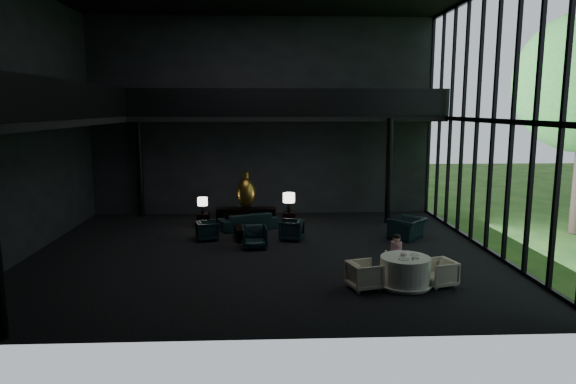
{
  "coord_description": "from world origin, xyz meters",
  "views": [
    {
      "loc": [
        0.09,
        -15.23,
        4.38
      ],
      "look_at": [
        0.79,
        0.5,
        1.8
      ],
      "focal_mm": 32.0,
      "sensor_mm": 36.0,
      "label": 1
    }
  ],
  "objects_px": {
    "bronze_urn": "(246,193)",
    "lounge_armchair_south": "(254,236)",
    "lounge_armchair_east": "(292,229)",
    "table_lamp_left": "(203,202)",
    "sofa": "(248,218)",
    "child": "(396,246)",
    "side_table_right": "(289,219)",
    "lounge_armchair_west": "(207,231)",
    "dining_chair_east": "(439,272)",
    "table_lamp_right": "(289,199)",
    "dining_chair_west": "(364,274)",
    "console": "(246,217)",
    "dining_table": "(405,274)",
    "coffee_table": "(250,233)",
    "side_table_left": "(203,220)",
    "dining_chair_north": "(399,265)",
    "window_armchair": "(407,225)"
  },
  "relations": [
    {
      "from": "bronze_urn",
      "to": "dining_chair_north",
      "type": "height_order",
      "value": "bronze_urn"
    },
    {
      "from": "console",
      "to": "dining_chair_north",
      "type": "xyz_separation_m",
      "value": [
        4.23,
        -5.92,
        -0.05
      ]
    },
    {
      "from": "dining_chair_east",
      "to": "bronze_urn",
      "type": "bearing_deg",
      "value": -159.63
    },
    {
      "from": "lounge_armchair_west",
      "to": "dining_chair_north",
      "type": "xyz_separation_m",
      "value": [
        5.45,
        -3.95,
        -0.02
      ]
    },
    {
      "from": "coffee_table",
      "to": "dining_chair_north",
      "type": "bearing_deg",
      "value": -44.53
    },
    {
      "from": "table_lamp_right",
      "to": "table_lamp_left",
      "type": "bearing_deg",
      "value": -179.21
    },
    {
      "from": "lounge_armchair_south",
      "to": "dining_chair_east",
      "type": "relative_size",
      "value": 1.18
    },
    {
      "from": "console",
      "to": "bronze_urn",
      "type": "xyz_separation_m",
      "value": [
        -0.0,
        0.08,
        0.92
      ]
    },
    {
      "from": "bronze_urn",
      "to": "console",
      "type": "bearing_deg",
      "value": -90.0
    },
    {
      "from": "dining_chair_north",
      "to": "dining_chair_east",
      "type": "distance_m",
      "value": 1.14
    },
    {
      "from": "dining_table",
      "to": "child",
      "type": "distance_m",
      "value": 1.11
    },
    {
      "from": "table_lamp_right",
      "to": "dining_chair_north",
      "type": "distance_m",
      "value": 6.5
    },
    {
      "from": "bronze_urn",
      "to": "lounge_armchair_west",
      "type": "relative_size",
      "value": 2.05
    },
    {
      "from": "table_lamp_right",
      "to": "lounge_armchair_south",
      "type": "xyz_separation_m",
      "value": [
        -1.23,
        -3.05,
        -0.64
      ]
    },
    {
      "from": "lounge_armchair_west",
      "to": "child",
      "type": "relative_size",
      "value": 1.03
    },
    {
      "from": "coffee_table",
      "to": "dining_table",
      "type": "distance_m",
      "value": 6.24
    },
    {
      "from": "side_table_left",
      "to": "coffee_table",
      "type": "height_order",
      "value": "side_table_left"
    },
    {
      "from": "lounge_armchair_east",
      "to": "table_lamp_left",
      "type": "bearing_deg",
      "value": -106.74
    },
    {
      "from": "console",
      "to": "dining_table",
      "type": "xyz_separation_m",
      "value": [
        4.17,
        -6.74,
        -0.02
      ]
    },
    {
      "from": "side_table_right",
      "to": "lounge_armchair_east",
      "type": "height_order",
      "value": "lounge_armchair_east"
    },
    {
      "from": "sofa",
      "to": "child",
      "type": "distance_m",
      "value": 6.7
    },
    {
      "from": "dining_chair_west",
      "to": "child",
      "type": "distance_m",
      "value": 1.62
    },
    {
      "from": "bronze_urn",
      "to": "lounge_armchair_south",
      "type": "xyz_separation_m",
      "value": [
        0.37,
        -3.15,
        -0.87
      ]
    },
    {
      "from": "sofa",
      "to": "lounge_armchair_south",
      "type": "xyz_separation_m",
      "value": [
        0.29,
        -2.62,
        -0.0
      ]
    },
    {
      "from": "sofa",
      "to": "coffee_table",
      "type": "distance_m",
      "value": 1.51
    },
    {
      "from": "dining_chair_west",
      "to": "lounge_armchair_south",
      "type": "bearing_deg",
      "value": 20.23
    },
    {
      "from": "console",
      "to": "dining_table",
      "type": "distance_m",
      "value": 7.93
    },
    {
      "from": "lounge_armchair_south",
      "to": "child",
      "type": "bearing_deg",
      "value": -39.88
    },
    {
      "from": "table_lamp_left",
      "to": "lounge_armchair_west",
      "type": "relative_size",
      "value": 0.96
    },
    {
      "from": "bronze_urn",
      "to": "lounge_armchair_south",
      "type": "height_order",
      "value": "bronze_urn"
    },
    {
      "from": "bronze_urn",
      "to": "lounge_armchair_east",
      "type": "distance_m",
      "value": 2.85
    },
    {
      "from": "side_table_left",
      "to": "table_lamp_left",
      "type": "xyz_separation_m",
      "value": [
        0.0,
        -0.09,
        0.69
      ]
    },
    {
      "from": "side_table_left",
      "to": "dining_chair_west",
      "type": "relative_size",
      "value": 0.68
    },
    {
      "from": "table_lamp_left",
      "to": "table_lamp_right",
      "type": "xyz_separation_m",
      "value": [
        3.2,
        0.04,
        0.1
      ]
    },
    {
      "from": "side_table_right",
      "to": "dining_table",
      "type": "distance_m",
      "value": 7.29
    },
    {
      "from": "coffee_table",
      "to": "dining_chair_west",
      "type": "distance_m",
      "value": 5.75
    },
    {
      "from": "table_lamp_right",
      "to": "lounge_armchair_east",
      "type": "xyz_separation_m",
      "value": [
        -0.01,
        -2.08,
        -0.68
      ]
    },
    {
      "from": "dining_table",
      "to": "table_lamp_right",
      "type": "bearing_deg",
      "value": 110.95
    },
    {
      "from": "table_lamp_right",
      "to": "lounge_armchair_west",
      "type": "distance_m",
      "value": 3.51
    },
    {
      "from": "dining_chair_west",
      "to": "window_armchair",
      "type": "bearing_deg",
      "value": -42.24
    },
    {
      "from": "console",
      "to": "side_table_left",
      "type": "relative_size",
      "value": 4.43
    },
    {
      "from": "dining_chair_east",
      "to": "dining_table",
      "type": "bearing_deg",
      "value": -105.7
    },
    {
      "from": "side_table_left",
      "to": "dining_chair_north",
      "type": "relative_size",
      "value": 0.83
    },
    {
      "from": "lounge_armchair_south",
      "to": "child",
      "type": "height_order",
      "value": "child"
    },
    {
      "from": "lounge_armchair_west",
      "to": "dining_chair_west",
      "type": "height_order",
      "value": "dining_chair_west"
    },
    {
      "from": "window_armchair",
      "to": "dining_chair_east",
      "type": "distance_m",
      "value": 4.64
    },
    {
      "from": "console",
      "to": "dining_chair_north",
      "type": "height_order",
      "value": "console"
    },
    {
      "from": "coffee_table",
      "to": "dining_table",
      "type": "relative_size",
      "value": 0.68
    },
    {
      "from": "lounge_armchair_east",
      "to": "coffee_table",
      "type": "relative_size",
      "value": 0.77
    },
    {
      "from": "side_table_right",
      "to": "lounge_armchair_south",
      "type": "relative_size",
      "value": 0.64
    }
  ]
}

